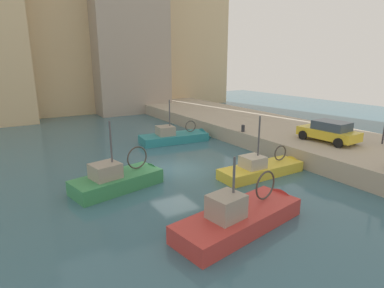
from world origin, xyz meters
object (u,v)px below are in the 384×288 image
fishing_boat_green (123,185)px  mooring_bollard_mid (243,128)px  fishing_boat_red (245,223)px  fishing_boat_teal (178,140)px  fishing_boat_yellow (265,172)px  parked_car_yellow (329,131)px

fishing_boat_green → mooring_bollard_mid: size_ratio=10.59×
fishing_boat_red → mooring_bollard_mid: 12.75m
fishing_boat_red → fishing_boat_teal: size_ratio=1.06×
fishing_boat_red → fishing_boat_yellow: 6.55m
fishing_boat_teal → mooring_bollard_mid: size_ratio=12.00×
fishing_boat_yellow → parked_car_yellow: fishing_boat_yellow is taller
fishing_boat_green → fishing_boat_yellow: bearing=-17.9°
parked_car_yellow → mooring_bollard_mid: (-3.01, 5.55, -0.47)m
fishing_boat_teal → fishing_boat_green: (-7.44, -7.12, 0.02)m
parked_car_yellow → mooring_bollard_mid: bearing=118.4°
fishing_boat_yellow → mooring_bollard_mid: bearing=62.1°
fishing_boat_teal → mooring_bollard_mid: (3.65, -4.07, 1.37)m
fishing_boat_yellow → parked_car_yellow: (6.01, 0.11, 1.84)m
fishing_boat_teal → fishing_boat_yellow: fishing_boat_yellow is taller
fishing_boat_red → parked_car_yellow: bearing=20.5°
fishing_boat_green → mooring_bollard_mid: 11.58m
fishing_boat_teal → mooring_bollard_mid: bearing=-48.1°
fishing_boat_red → fishing_boat_yellow: (5.15, 4.05, -0.01)m
parked_car_yellow → fishing_boat_red: bearing=-159.5°
fishing_boat_green → fishing_boat_yellow: size_ratio=0.93×
fishing_boat_green → fishing_boat_yellow: fishing_boat_green is taller
mooring_bollard_mid → fishing_boat_teal: bearing=131.9°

